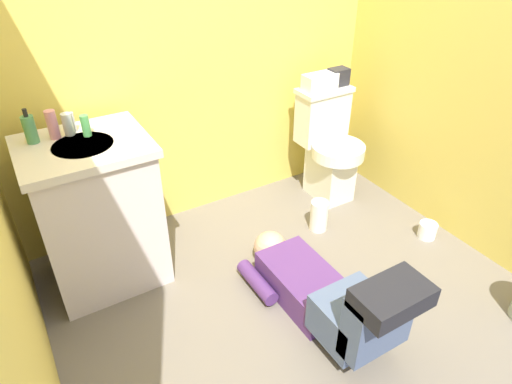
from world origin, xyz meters
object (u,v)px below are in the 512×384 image
at_px(soap_dispenser, 30,129).
at_px(bottle_green, 86,126).
at_px(tissue_box, 320,82).
at_px(bottle_clear, 68,124).
at_px(toilet_paper_roll, 428,230).
at_px(toilet, 328,146).
at_px(vanity_cabinet, 98,213).
at_px(faucet, 73,122).
at_px(paper_towel_roll, 319,216).
at_px(bottle_pink, 52,125).
at_px(toiletry_bag, 338,77).
at_px(person_plumber, 326,294).

xyz_separation_m(soap_dispenser, bottle_green, (0.23, -0.06, -0.02)).
xyz_separation_m(tissue_box, bottle_clear, (-1.53, -0.03, 0.07)).
relative_size(bottle_clear, toilet_paper_roll, 0.99).
bearing_deg(soap_dispenser, toilet, -2.16).
xyz_separation_m(vanity_cabinet, toilet_paper_roll, (1.78, -0.68, -0.37)).
bearing_deg(bottle_green, faucet, 120.32).
bearing_deg(bottle_green, paper_towel_roll, -15.30).
relative_size(toilet, bottle_green, 7.23).
bearing_deg(vanity_cabinet, tissue_box, 5.52).
xyz_separation_m(bottle_pink, toilet_paper_roll, (1.87, -0.79, -0.84)).
bearing_deg(toilet, soap_dispenser, 177.84).
bearing_deg(tissue_box, toiletry_bag, 0.00).
bearing_deg(bottle_pink, toilet_paper_roll, -23.00).
distance_m(person_plumber, bottle_clear, 1.48).
xyz_separation_m(faucet, bottle_pink, (-0.09, -0.03, 0.02)).
distance_m(soap_dispenser, bottle_pink, 0.10).
xyz_separation_m(vanity_cabinet, soap_dispenser, (-0.19, 0.12, 0.47)).
bearing_deg(soap_dispenser, toilet_paper_roll, -22.11).
relative_size(soap_dispenser, toilet_paper_roll, 1.51).
relative_size(toiletry_bag, bottle_pink, 0.90).
distance_m(person_plumber, toilet_paper_roll, 0.99).
distance_m(vanity_cabinet, toilet_paper_roll, 1.94).
relative_size(person_plumber, bottle_clear, 9.75).
xyz_separation_m(faucet, bottle_green, (0.04, -0.08, 0.00)).
bearing_deg(tissue_box, soap_dispenser, -179.15).
distance_m(vanity_cabinet, soap_dispenser, 0.52).
height_order(faucet, person_plumber, faucet).
relative_size(vanity_cabinet, bottle_green, 7.90).
relative_size(bottle_clear, bottle_green, 1.05).
bearing_deg(person_plumber, vanity_cabinet, 133.25).
bearing_deg(toiletry_bag, bottle_pink, -179.00).
height_order(toiletry_bag, bottle_green, bottle_green).
bearing_deg(bottle_clear, paper_towel_roll, -16.66).
bearing_deg(person_plumber, toilet_paper_roll, 11.36).
bearing_deg(soap_dispenser, person_plumber, -44.49).
height_order(soap_dispenser, bottle_clear, soap_dispenser).
bearing_deg(soap_dispenser, paper_towel_roll, -14.98).
height_order(faucet, bottle_green, bottle_green).
bearing_deg(vanity_cabinet, bottle_pink, 128.78).
bearing_deg(bottle_green, tissue_box, 3.16).
height_order(toilet, toilet_paper_roll, toilet).
xyz_separation_m(toiletry_bag, bottle_green, (-1.61, -0.08, 0.07)).
height_order(faucet, tissue_box, faucet).
distance_m(vanity_cabinet, bottle_pink, 0.49).
xyz_separation_m(person_plumber, soap_dispenser, (-1.01, 0.99, 0.71)).
height_order(bottle_green, paper_towel_roll, bottle_green).
xyz_separation_m(vanity_cabinet, tissue_box, (1.50, 0.15, 0.38)).
bearing_deg(faucet, toilet_paper_roll, -24.74).
relative_size(faucet, bottle_pink, 0.72).
xyz_separation_m(faucet, paper_towel_roll, (1.25, -0.40, -0.77)).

